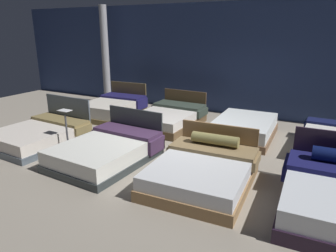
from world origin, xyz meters
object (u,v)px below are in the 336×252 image
(bed_4, at_px, (113,108))
(support_pillar, at_px, (105,56))
(bed_0, at_px, (40,134))
(bed_5, at_px, (169,118))
(bed_6, at_px, (244,128))
(bed_2, at_px, (203,171))
(price_sign, at_px, (67,137))
(bed_1, at_px, (107,150))

(bed_4, relative_size, support_pillar, 0.60)
(bed_0, height_order, bed_5, bed_0)
(bed_6, bearing_deg, bed_0, -148.92)
(bed_2, bearing_deg, bed_4, 142.80)
(bed_6, bearing_deg, support_pillar, 163.31)
(bed_2, xyz_separation_m, bed_5, (-2.18, 2.81, -0.01))
(price_sign, height_order, support_pillar, support_pillar)
(bed_1, distance_m, support_pillar, 5.74)
(bed_1, xyz_separation_m, price_sign, (-1.06, -0.07, 0.15))
(bed_6, bearing_deg, bed_4, 176.99)
(bed_5, bearing_deg, price_sign, -108.62)
(bed_5, distance_m, bed_6, 2.16)
(bed_4, height_order, support_pillar, support_pillar)
(bed_0, height_order, bed_4, bed_0)
(bed_0, bearing_deg, bed_6, 35.83)
(bed_5, relative_size, price_sign, 2.20)
(bed_5, relative_size, bed_6, 1.05)
(bed_4, bearing_deg, bed_0, -93.22)
(bed_5, bearing_deg, support_pillar, 157.72)
(bed_4, xyz_separation_m, bed_5, (2.09, -0.08, -0.03))
(bed_1, height_order, bed_6, bed_1)
(bed_0, xyz_separation_m, price_sign, (1.07, -0.13, 0.16))
(bed_0, xyz_separation_m, bed_5, (2.10, 2.78, 0.02))
(bed_2, xyz_separation_m, support_pillar, (-5.63, 4.29, 1.51))
(bed_2, height_order, support_pillar, support_pillar)
(price_sign, bearing_deg, bed_4, 109.54)
(bed_1, distance_m, bed_4, 3.61)
(bed_2, xyz_separation_m, bed_4, (-4.28, 2.89, 0.02))
(bed_0, distance_m, bed_6, 5.10)
(bed_1, distance_m, bed_6, 3.56)
(bed_2, height_order, bed_5, bed_5)
(bed_5, bearing_deg, bed_2, -51.32)
(bed_5, xyz_separation_m, price_sign, (-1.03, -2.91, 0.15))
(bed_0, distance_m, bed_2, 4.29)
(bed_0, height_order, price_sign, price_sign)
(bed_1, xyz_separation_m, bed_4, (-2.12, 2.92, 0.03))
(bed_0, distance_m, price_sign, 1.09)
(bed_4, distance_m, bed_5, 2.09)
(bed_2, bearing_deg, price_sign, 178.63)
(bed_0, distance_m, support_pillar, 4.71)
(bed_6, height_order, support_pillar, support_pillar)
(price_sign, bearing_deg, bed_1, 3.92)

